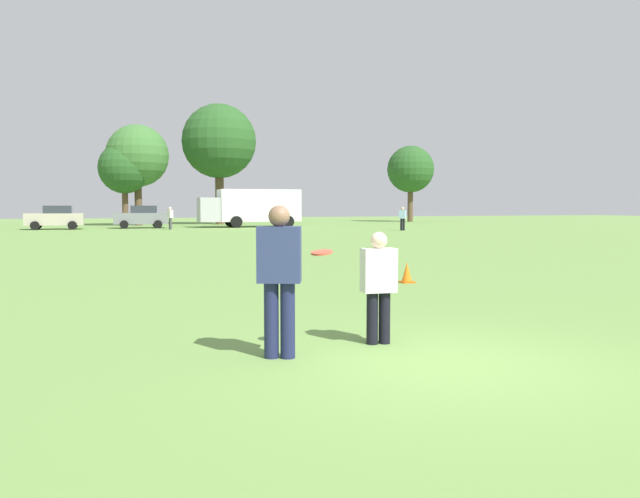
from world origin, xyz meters
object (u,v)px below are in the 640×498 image
(traffic_cone, at_px, (407,273))
(bystander_far_jogger, at_px, (170,217))
(parked_car_mid_right, at_px, (55,217))
(player_thrower, at_px, (279,272))
(parked_car_near_right, at_px, (141,217))
(bystander_field_marshal, at_px, (403,217))
(box_truck, at_px, (252,206))
(player_defender, at_px, (379,282))
(frisbee, at_px, (322,252))

(traffic_cone, xyz_separation_m, bystander_far_jogger, (-0.43, 36.23, 0.75))
(parked_car_mid_right, bearing_deg, player_thrower, -85.55)
(parked_car_near_right, distance_m, bystander_field_marshal, 21.12)
(box_truck, bearing_deg, player_defender, -102.95)
(player_thrower, xyz_separation_m, bystander_far_jogger, (4.60, 42.27, -0.04))
(parked_car_near_right, relative_size, bystander_far_jogger, 2.48)
(traffic_cone, bearing_deg, player_defender, -121.90)
(player_defender, relative_size, parked_car_near_right, 0.34)
(parked_car_mid_right, bearing_deg, player_defender, -83.73)
(traffic_cone, bearing_deg, bystander_field_marshal, 61.79)
(frisbee, height_order, box_truck, box_truck)
(player_thrower, xyz_separation_m, traffic_cone, (5.03, 6.05, -0.79))
(player_thrower, xyz_separation_m, player_defender, (1.44, 0.28, -0.20))
(box_truck, bearing_deg, parked_car_near_right, 174.94)
(traffic_cone, bearing_deg, player_thrower, -129.74)
(bystander_far_jogger, xyz_separation_m, bystander_field_marshal, (15.63, -7.89, -0.00))
(player_defender, height_order, box_truck, box_truck)
(parked_car_near_right, bearing_deg, bystander_field_marshal, -34.63)
(player_thrower, distance_m, box_truck, 47.12)
(parked_car_mid_right, xyz_separation_m, parked_car_near_right, (6.42, 0.62, 0.00))
(box_truck, height_order, bystander_field_marshal, box_truck)
(box_truck, bearing_deg, frisbee, -103.92)
(parked_car_mid_right, bearing_deg, bystander_far_jogger, -23.20)
(player_thrower, distance_m, bystander_far_jogger, 42.52)
(parked_car_near_right, bearing_deg, player_defender, -91.76)
(traffic_cone, relative_size, box_truck, 0.06)
(frisbee, bearing_deg, bystander_far_jogger, 84.57)
(player_thrower, bearing_deg, player_defender, 11.04)
(box_truck, bearing_deg, traffic_cone, -99.80)
(bystander_field_marshal, bearing_deg, traffic_cone, -118.21)
(frisbee, xyz_separation_m, bystander_far_jogger, (4.00, 42.13, -0.25))
(frisbee, bearing_deg, traffic_cone, 53.07)
(traffic_cone, relative_size, bystander_field_marshal, 0.28)
(player_defender, relative_size, traffic_cone, 3.05)
(bystander_far_jogger, bearing_deg, bystander_field_marshal, -26.77)
(frisbee, height_order, parked_car_mid_right, parked_car_mid_right)
(player_defender, bearing_deg, parked_car_near_right, 88.24)
(box_truck, xyz_separation_m, bystander_field_marshal, (8.37, -11.21, -0.78))
(parked_car_near_right, bearing_deg, bystander_far_jogger, -67.03)
(bystander_far_jogger, bearing_deg, parked_car_mid_right, 156.80)
(frisbee, bearing_deg, bystander_field_marshal, 60.17)
(player_defender, distance_m, parked_car_mid_right, 45.76)
(parked_car_near_right, relative_size, box_truck, 0.50)
(bystander_far_jogger, bearing_deg, traffic_cone, -89.32)
(frisbee, bearing_deg, parked_car_near_right, 87.20)
(player_thrower, distance_m, parked_car_near_right, 46.48)
(parked_car_mid_right, bearing_deg, bystander_field_marshal, -25.57)
(player_defender, relative_size, bystander_field_marshal, 0.85)
(player_defender, distance_m, frisbee, 0.95)
(player_defender, distance_m, traffic_cone, 6.82)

